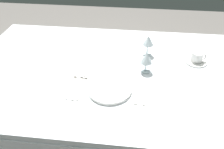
% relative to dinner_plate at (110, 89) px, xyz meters
% --- Properties ---
extents(ground_plane, '(6.00, 6.00, 0.00)m').
position_rel_dinner_plate_xyz_m(ground_plane, '(-0.02, 0.20, -0.75)').
color(ground_plane, slate).
extents(dining_table, '(1.80, 1.11, 0.74)m').
position_rel_dinner_plate_xyz_m(dining_table, '(-0.02, 0.20, -0.09)').
color(dining_table, white).
rests_on(dining_table, ground).
extents(dinner_plate, '(0.24, 0.24, 0.02)m').
position_rel_dinner_plate_xyz_m(dinner_plate, '(0.00, 0.00, 0.00)').
color(dinner_plate, white).
rests_on(dinner_plate, dining_table).
extents(fork_outer, '(0.03, 0.22, 0.00)m').
position_rel_dinner_plate_xyz_m(fork_outer, '(-0.15, 0.02, -0.01)').
color(fork_outer, beige).
rests_on(fork_outer, dining_table).
extents(fork_inner, '(0.03, 0.23, 0.00)m').
position_rel_dinner_plate_xyz_m(fork_inner, '(-0.18, 0.02, -0.01)').
color(fork_inner, beige).
rests_on(fork_inner, dining_table).
extents(fork_salad, '(0.02, 0.22, 0.00)m').
position_rel_dinner_plate_xyz_m(fork_salad, '(-0.22, 0.03, -0.01)').
color(fork_salad, beige).
rests_on(fork_salad, dining_table).
extents(dinner_knife, '(0.03, 0.22, 0.00)m').
position_rel_dinner_plate_xyz_m(dinner_knife, '(0.15, 0.01, -0.01)').
color(dinner_knife, beige).
rests_on(dinner_knife, dining_table).
extents(spoon_soup, '(0.03, 0.23, 0.01)m').
position_rel_dinner_plate_xyz_m(spoon_soup, '(0.18, 0.05, -0.01)').
color(spoon_soup, beige).
rests_on(spoon_soup, dining_table).
extents(saucer_left, '(0.14, 0.14, 0.01)m').
position_rel_dinner_plate_xyz_m(saucer_left, '(0.52, 0.34, -0.00)').
color(saucer_left, white).
rests_on(saucer_left, dining_table).
extents(coffee_cup_left, '(0.10, 0.07, 0.06)m').
position_rel_dinner_plate_xyz_m(coffee_cup_left, '(0.52, 0.34, 0.03)').
color(coffee_cup_left, white).
rests_on(coffee_cup_left, saucer_left).
extents(wine_glass_centre, '(0.07, 0.07, 0.13)m').
position_rel_dinner_plate_xyz_m(wine_glass_centre, '(0.19, 0.20, 0.08)').
color(wine_glass_centre, silver).
rests_on(wine_glass_centre, dining_table).
extents(wine_glass_left, '(0.07, 0.07, 0.14)m').
position_rel_dinner_plate_xyz_m(wine_glass_left, '(0.20, 0.39, 0.09)').
color(wine_glass_left, silver).
rests_on(wine_glass_left, dining_table).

